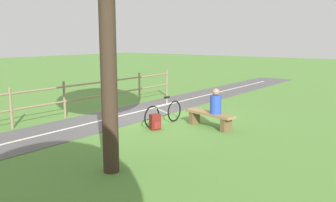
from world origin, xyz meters
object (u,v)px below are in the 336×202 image
bench (210,117)px  bicycle (164,113)px  backpack (155,122)px  person_seated (216,103)px

bench → bicycle: 1.41m
bicycle → backpack: bicycle is taller
bench → person_seated: size_ratio=2.35×
bench → backpack: 1.62m
bicycle → backpack: (-0.19, 0.62, -0.13)m
bench → bicycle: (1.29, 0.56, 0.04)m
bicycle → person_seated: bearing=109.1°
person_seated → bench: bearing=0.0°
person_seated → backpack: bearing=52.2°
backpack → person_seated: bearing=-139.3°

